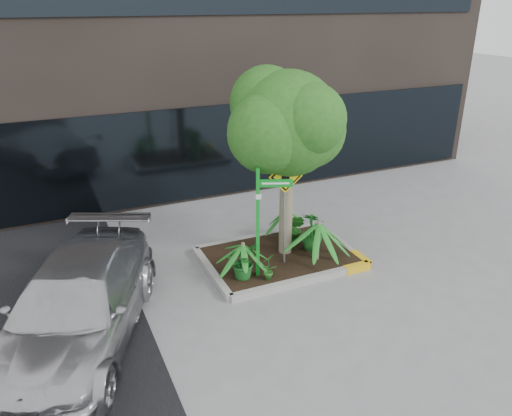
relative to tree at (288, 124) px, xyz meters
name	(u,v)px	position (x,y,z in m)	size (l,w,h in m)	color
ground	(277,268)	(-0.38, -0.40, -3.05)	(80.00, 80.00, 0.00)	gray
planter	(281,257)	(-0.15, -0.13, -2.95)	(3.35, 2.36, 0.15)	#9E9E99
tree	(288,124)	(0.00, 0.00, 0.00)	(2.78, 2.47, 4.17)	gray
palm_front	(319,223)	(0.48, -0.61, -2.05)	(1.02, 1.02, 1.13)	gray
palm_left	(243,245)	(-1.24, -0.55, -2.23)	(0.80, 0.80, 0.89)	gray
palm_back	(285,211)	(0.39, 0.77, -2.30)	(0.72, 0.72, 0.80)	gray
parked_car	(77,306)	(-4.51, -1.24, -2.35)	(1.96, 4.82, 1.40)	#BBBAC0
shrub_a	(243,261)	(-1.29, -0.66, -2.54)	(0.64, 0.64, 0.72)	#1B5E21
shrub_b	(312,231)	(0.61, -0.15, -2.45)	(0.50, 0.50, 0.89)	#206C25
shrub_c	(268,266)	(-0.85, -0.95, -2.60)	(0.31, 0.31, 0.59)	#26651F
shrub_d	(296,229)	(0.40, 0.23, -2.53)	(0.41, 0.41, 0.74)	#1F631C
street_sign_post	(260,213)	(-0.92, -0.67, -1.53)	(0.68, 0.89, 2.45)	#0E9D24
cattle_sign	(285,194)	(-0.22, -0.38, -1.36)	(0.68, 0.25, 2.27)	slate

